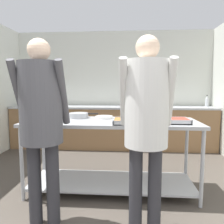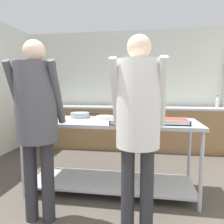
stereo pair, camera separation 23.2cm
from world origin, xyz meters
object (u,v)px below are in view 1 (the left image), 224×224
(serving_tray_roast, at_px, (173,121))
(water_bottle, at_px, (207,101))
(guest_serving_right, at_px, (146,115))
(guest_serving_left, at_px, (41,113))
(sauce_pan, at_px, (79,115))
(broccoli_bowl, at_px, (42,119))
(plate_stack, at_px, (104,117))
(serving_tray_vegetables, at_px, (134,121))

(serving_tray_roast, relative_size, water_bottle, 1.44)
(serving_tray_roast, height_order, guest_serving_right, guest_serving_right)
(guest_serving_left, relative_size, guest_serving_right, 1.00)
(guest_serving_left, bearing_deg, guest_serving_right, -2.67)
(sauce_pan, xyz_separation_m, guest_serving_left, (-0.14, -0.97, 0.14))
(guest_serving_left, bearing_deg, sauce_pan, 81.79)
(serving_tray_roast, xyz_separation_m, guest_serving_left, (-1.36, -0.64, 0.15))
(serving_tray_roast, bearing_deg, guest_serving_right, -118.64)
(broccoli_bowl, distance_m, plate_stack, 0.82)
(sauce_pan, height_order, guest_serving_left, guest_serving_left)
(plate_stack, height_order, serving_tray_roast, serving_tray_roast)
(sauce_pan, relative_size, plate_stack, 1.69)
(broccoli_bowl, relative_size, sauce_pan, 0.56)
(serving_tray_vegetables, height_order, serving_tray_roast, same)
(broccoli_bowl, bearing_deg, guest_serving_left, -68.00)
(plate_stack, bearing_deg, serving_tray_roast, -18.66)
(guest_serving_left, xyz_separation_m, water_bottle, (2.55, 2.93, -0.06))
(broccoli_bowl, height_order, serving_tray_vegetables, broccoli_bowl)
(sauce_pan, bearing_deg, serving_tray_roast, -14.73)
(serving_tray_vegetables, bearing_deg, serving_tray_roast, 10.36)
(sauce_pan, relative_size, water_bottle, 1.58)
(serving_tray_roast, bearing_deg, sauce_pan, 165.27)
(sauce_pan, bearing_deg, guest_serving_right, -50.11)
(broccoli_bowl, xyz_separation_m, sauce_pan, (0.35, 0.43, -0.00))
(broccoli_bowl, relative_size, serving_tray_roast, 0.61)
(water_bottle, bearing_deg, serving_tray_roast, -117.42)
(serving_tray_roast, xyz_separation_m, water_bottle, (1.19, 2.28, 0.09))
(broccoli_bowl, relative_size, serving_tray_vegetables, 0.46)
(plate_stack, bearing_deg, water_bottle, 44.15)
(guest_serving_right, bearing_deg, broccoli_bowl, 154.28)
(sauce_pan, bearing_deg, serving_tray_vegetables, -28.25)
(broccoli_bowl, height_order, sauce_pan, broccoli_bowl)
(guest_serving_left, height_order, guest_serving_right, guest_serving_right)
(broccoli_bowl, xyz_separation_m, guest_serving_left, (0.22, -0.53, 0.14))
(sauce_pan, xyz_separation_m, plate_stack, (0.36, -0.03, -0.02))
(plate_stack, bearing_deg, broccoli_bowl, -150.30)
(guest_serving_right, bearing_deg, guest_serving_left, 177.33)
(serving_tray_vegetables, distance_m, water_bottle, 2.89)
(sauce_pan, distance_m, serving_tray_vegetables, 0.86)
(broccoli_bowl, xyz_separation_m, serving_tray_vegetables, (1.11, 0.03, -0.01))
(serving_tray_roast, bearing_deg, serving_tray_vegetables, -169.64)
(serving_tray_vegetables, bearing_deg, guest_serving_left, -148.04)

